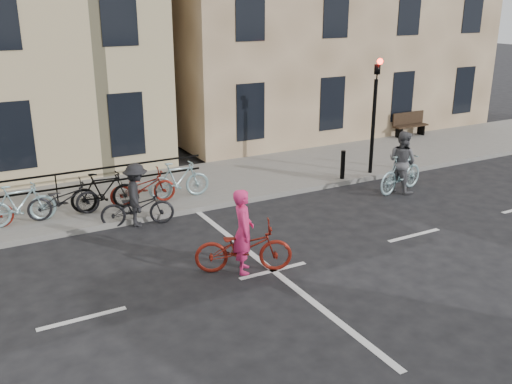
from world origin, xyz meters
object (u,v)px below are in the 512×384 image
cyclist_dark (137,201)px  traffic_light (375,102)px  bench (409,123)px  cyclist_pink (243,244)px  cyclist_grey (401,167)px

cyclist_dark → traffic_light: bearing=-71.9°
bench → traffic_light: bearing=-144.8°
cyclist_pink → cyclist_grey: 7.02m
traffic_light → cyclist_dark: bearing=-176.8°
traffic_light → cyclist_grey: (-0.18, -1.59, -1.70)m
bench → cyclist_grey: 7.04m
traffic_light → cyclist_dark: (-7.91, -0.44, -1.81)m
bench → cyclist_pink: (-11.55, -7.43, -0.04)m
bench → cyclist_dark: bearing=-163.2°
bench → cyclist_pink: bearing=-147.3°
bench → cyclist_dark: size_ratio=0.83×
bench → cyclist_pink: size_ratio=0.74×
traffic_light → bench: (4.80, 3.39, -1.78)m
traffic_light → cyclist_grey: traffic_light is taller
bench → cyclist_grey: cyclist_grey is taller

